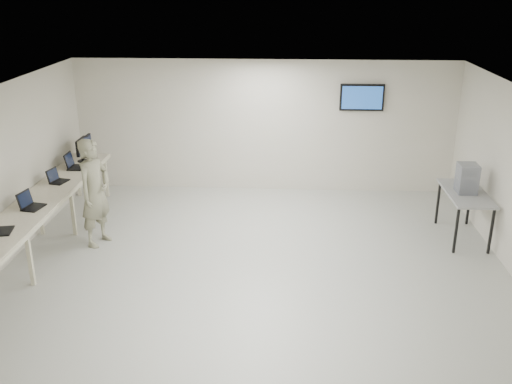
{
  "coord_description": "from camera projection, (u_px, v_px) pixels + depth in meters",
  "views": [
    {
      "loc": [
        0.46,
        -8.27,
        4.32
      ],
      "look_at": [
        0.0,
        0.2,
        1.15
      ],
      "focal_mm": 40.0,
      "sensor_mm": 36.0,
      "label": 1
    }
  ],
  "objects": [
    {
      "name": "room",
      "position": [
        258.0,
        180.0,
        8.83
      ],
      "size": [
        8.01,
        7.01,
        2.81
      ],
      "color": "#B5B5B1",
      "rests_on": "ground"
    },
    {
      "name": "workbench",
      "position": [
        33.0,
        211.0,
        9.16
      ],
      "size": [
        0.76,
        6.0,
        0.9
      ],
      "color": "beige",
      "rests_on": "ground"
    },
    {
      "name": "laptop_2",
      "position": [
        30.0,
        204.0,
        9.06
      ],
      "size": [
        0.35,
        0.4,
        0.28
      ],
      "rotation": [
        0.0,
        0.0,
        -0.18
      ],
      "color": "black",
      "rests_on": "workbench"
    },
    {
      "name": "laptop_3",
      "position": [
        57.0,
        179.0,
        10.22
      ],
      "size": [
        0.33,
        0.37,
        0.25
      ],
      "rotation": [
        0.0,
        0.0,
        -0.23
      ],
      "color": "black",
      "rests_on": "workbench"
    },
    {
      "name": "laptop_4",
      "position": [
        73.0,
        164.0,
        10.98
      ],
      "size": [
        0.32,
        0.39,
        0.3
      ],
      "rotation": [
        0.0,
        0.0,
        0.01
      ],
      "color": "black",
      "rests_on": "workbench"
    },
    {
      "name": "monitor_near",
      "position": [
        81.0,
        148.0,
        11.32
      ],
      "size": [
        0.21,
        0.47,
        0.47
      ],
      "color": "black",
      "rests_on": "workbench"
    },
    {
      "name": "monitor_far",
      "position": [
        87.0,
        144.0,
        11.61
      ],
      "size": [
        0.2,
        0.45,
        0.44
      ],
      "color": "black",
      "rests_on": "workbench"
    },
    {
      "name": "soldier",
      "position": [
        95.0,
        193.0,
        9.64
      ],
      "size": [
        0.66,
        0.8,
        1.87
      ],
      "primitive_type": "imported",
      "rotation": [
        0.0,
        0.0,
        1.21
      ],
      "color": "#656956",
      "rests_on": "ground"
    },
    {
      "name": "side_table",
      "position": [
        466.0,
        196.0,
        9.89
      ],
      "size": [
        0.67,
        1.44,
        0.86
      ],
      "color": "gray",
      "rests_on": "ground"
    },
    {
      "name": "storage_bins",
      "position": [
        467.0,
        178.0,
        9.78
      ],
      "size": [
        0.32,
        0.36,
        0.51
      ],
      "color": "gray",
      "rests_on": "side_table"
    }
  ]
}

